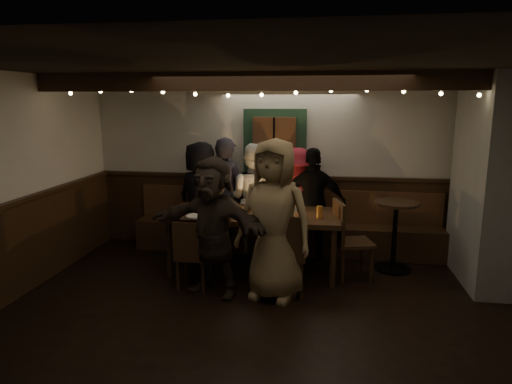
% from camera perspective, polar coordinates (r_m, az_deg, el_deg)
% --- Properties ---
extents(room, '(6.02, 5.01, 2.62)m').
position_cam_1_polar(room, '(5.97, 13.38, -0.51)').
color(room, black).
rests_on(room, ground).
extents(dining_table, '(2.27, 0.97, 0.98)m').
position_cam_1_polar(dining_table, '(6.07, -0.31, -3.23)').
color(dining_table, black).
rests_on(dining_table, ground).
extents(chair_near_left, '(0.40, 0.40, 0.87)m').
position_cam_1_polar(chair_near_left, '(5.60, -8.06, -7.32)').
color(chair_near_left, black).
rests_on(chair_near_left, ground).
extents(chair_near_right, '(0.48, 0.48, 0.99)m').
position_cam_1_polar(chair_near_right, '(5.37, 3.79, -7.28)').
color(chair_near_right, black).
rests_on(chair_near_right, ground).
extents(chair_end, '(0.56, 0.56, 1.02)m').
position_cam_1_polar(chair_end, '(6.00, 11.24, -5.32)').
color(chair_end, black).
rests_on(chair_end, ground).
extents(high_top, '(0.60, 0.60, 0.95)m').
position_cam_1_polar(high_top, '(6.43, 16.99, -4.21)').
color(high_top, black).
rests_on(high_top, ground).
extents(person_a, '(0.96, 0.81, 1.68)m').
position_cam_1_polar(person_a, '(6.85, -6.90, -0.78)').
color(person_a, black).
rests_on(person_a, ground).
extents(person_b, '(0.72, 0.57, 1.74)m').
position_cam_1_polar(person_b, '(6.89, -3.78, -0.37)').
color(person_b, '#21202C').
rests_on(person_b, ground).
extents(person_c, '(0.94, 0.81, 1.66)m').
position_cam_1_polar(person_c, '(6.80, -0.35, -0.86)').
color(person_c, silver).
rests_on(person_c, ground).
extents(person_d, '(1.17, 0.88, 1.60)m').
position_cam_1_polar(person_d, '(6.73, 4.99, -1.30)').
color(person_d, maroon).
rests_on(person_d, ground).
extents(person_e, '(0.97, 0.44, 1.62)m').
position_cam_1_polar(person_e, '(6.61, 7.15, -1.50)').
color(person_e, black).
rests_on(person_e, ground).
extents(person_f, '(1.61, 0.98, 1.66)m').
position_cam_1_polar(person_f, '(5.38, -5.42, -4.27)').
color(person_f, '#2D241D').
rests_on(person_f, ground).
extents(person_g, '(1.04, 0.82, 1.87)m').
position_cam_1_polar(person_g, '(5.22, 2.29, -3.50)').
color(person_g, olive).
rests_on(person_g, ground).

